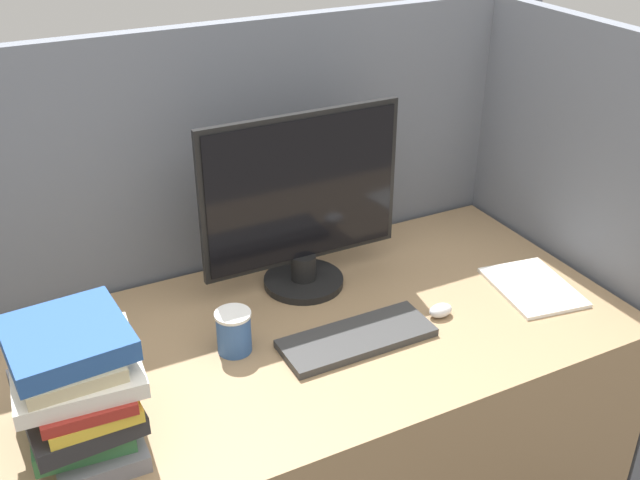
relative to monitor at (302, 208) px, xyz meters
The scene contains 9 objects.
cubicle_panel_rear 0.36m from the monitor, 106.65° to the left, with size 1.96×0.04×1.43m.
cubicle_panel_right 0.82m from the monitor, 13.25° to the right, with size 0.04×0.85×1.43m.
desk 0.65m from the monitor, 108.17° to the right, with size 1.56×0.79×0.76m.
monitor is the anchor object (origin of this frame).
keyboard 0.37m from the monitor, 89.97° to the right, with size 0.38×0.14×0.02m.
mouse 0.44m from the monitor, 51.03° to the right, with size 0.06×0.04×0.03m.
coffee_cup 0.38m from the monitor, 144.65° to the right, with size 0.09×0.09×0.11m.
book_stack 0.74m from the monitor, 152.24° to the right, with size 0.25×0.30×0.27m.
paper_pile 0.66m from the monitor, 29.50° to the right, with size 0.23×0.28×0.01m.
Camera 1 is at (-0.68, -0.96, 1.84)m, focal length 42.00 mm.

